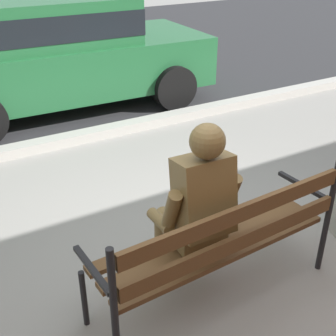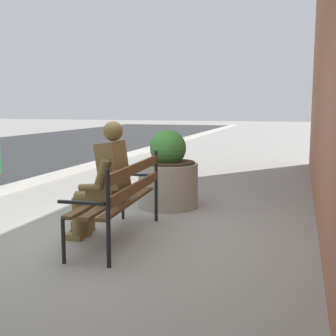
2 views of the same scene
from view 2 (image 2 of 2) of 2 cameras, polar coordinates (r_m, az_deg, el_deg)
name	(u,v)px [view 2 (image 2 of 2)]	position (r m, az deg, el deg)	size (l,w,h in m)	color
ground_plane	(113,236)	(5.34, -7.21, -8.70)	(80.00, 80.00, 0.00)	gray
park_bench	(123,193)	(5.05, -5.90, -3.30)	(1.83, 0.64, 0.95)	brown
bronze_statue_seated	(102,183)	(5.04, -8.53, -1.95)	(0.65, 0.76, 1.37)	brown
concrete_planter	(168,176)	(6.68, 0.00, -1.08)	(0.91, 0.91, 1.18)	gray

